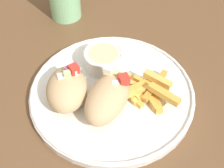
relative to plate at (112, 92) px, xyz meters
The scene contains 6 objects.
table 0.08m from the plate, 36.06° to the left, with size 1.57×1.57×0.74m.
plate is the anchor object (origin of this frame).
pita_sandwich_near 0.05m from the plate, 144.25° to the right, with size 0.14×0.11×0.06m.
pita_sandwich_far 0.09m from the plate, 149.28° to the left, with size 0.12×0.12×0.07m.
fries_pile 0.06m from the plate, 47.69° to the right, with size 0.13×0.14×0.04m.
sauce_ramekin 0.07m from the plate, 61.16° to the left, with size 0.08×0.08×0.04m.
Camera 1 is at (-0.30, -0.30, 1.20)m, focal length 50.00 mm.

